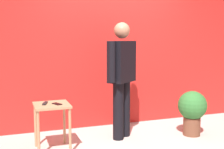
{
  "coord_description": "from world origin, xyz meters",
  "views": [
    {
      "loc": [
        -1.7,
        -3.41,
        1.49
      ],
      "look_at": [
        -0.29,
        0.55,
        0.97
      ],
      "focal_mm": 47.54,
      "sensor_mm": 36.0,
      "label": 1
    }
  ],
  "objects_px": {
    "standing_person": "(122,74)",
    "side_table": "(52,113)",
    "cell_phone": "(57,104)",
    "potted_plant": "(192,109)",
    "tv_remote": "(45,103)"
  },
  "relations": [
    {
      "from": "standing_person",
      "to": "side_table",
      "type": "distance_m",
      "value": 1.16
    },
    {
      "from": "standing_person",
      "to": "cell_phone",
      "type": "height_order",
      "value": "standing_person"
    },
    {
      "from": "standing_person",
      "to": "cell_phone",
      "type": "relative_size",
      "value": 11.9
    },
    {
      "from": "side_table",
      "to": "potted_plant",
      "type": "bearing_deg",
      "value": -2.71
    },
    {
      "from": "tv_remote",
      "to": "potted_plant",
      "type": "height_order",
      "value": "potted_plant"
    },
    {
      "from": "side_table",
      "to": "potted_plant",
      "type": "xyz_separation_m",
      "value": [
        2.11,
        -0.1,
        -0.1
      ]
    },
    {
      "from": "side_table",
      "to": "tv_remote",
      "type": "height_order",
      "value": "tv_remote"
    },
    {
      "from": "side_table",
      "to": "potted_plant",
      "type": "height_order",
      "value": "potted_plant"
    },
    {
      "from": "side_table",
      "to": "tv_remote",
      "type": "relative_size",
      "value": 3.69
    },
    {
      "from": "standing_person",
      "to": "tv_remote",
      "type": "height_order",
      "value": "standing_person"
    },
    {
      "from": "cell_phone",
      "to": "tv_remote",
      "type": "distance_m",
      "value": 0.16
    },
    {
      "from": "cell_phone",
      "to": "potted_plant",
      "type": "relative_size",
      "value": 0.21
    },
    {
      "from": "potted_plant",
      "to": "side_table",
      "type": "bearing_deg",
      "value": 177.29
    },
    {
      "from": "side_table",
      "to": "potted_plant",
      "type": "distance_m",
      "value": 2.12
    },
    {
      "from": "potted_plant",
      "to": "cell_phone",
      "type": "bearing_deg",
      "value": 178.28
    }
  ]
}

